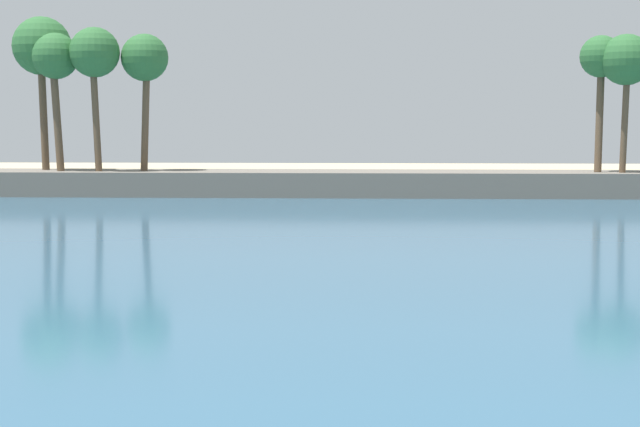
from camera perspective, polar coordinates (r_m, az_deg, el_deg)
sea at (r=63.01m, az=0.83°, el=0.19°), size 220.00×103.69×0.06m
palm_headland at (r=74.43m, az=3.83°, el=4.15°), size 99.32×6.39×12.89m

